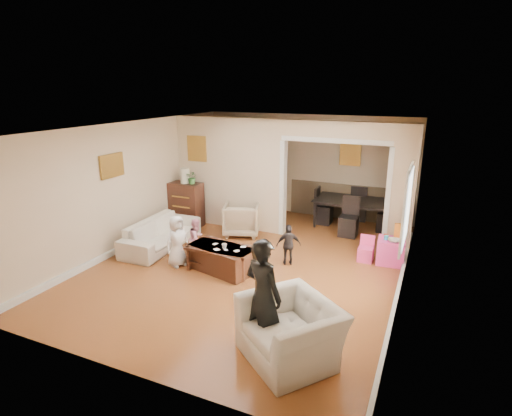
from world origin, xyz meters
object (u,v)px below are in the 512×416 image
at_px(coffee_table, 221,258).
at_px(sofa, 161,233).
at_px(armchair_back, 242,219).
at_px(child_toddler, 289,245).
at_px(dresser, 186,204).
at_px(play_table, 391,251).
at_px(armchair_front, 290,331).
at_px(child_kneel_a, 177,241).
at_px(adult_person, 263,296).
at_px(dining_table, 354,214).
at_px(coffee_cup, 224,246).
at_px(table_lamp, 185,176).
at_px(cyan_cup, 386,238).
at_px(child_kneel_b, 197,239).

bearing_deg(coffee_table, sofa, 163.18).
bearing_deg(sofa, armchair_back, -43.95).
relative_size(coffee_table, child_toddler, 1.55).
bearing_deg(dresser, play_table, -3.57).
height_order(sofa, armchair_front, armchair_front).
bearing_deg(child_kneel_a, adult_person, -100.76).
height_order(coffee_table, dining_table, dining_table).
bearing_deg(adult_person, play_table, -89.78).
relative_size(armchair_back, child_toddler, 1.01).
bearing_deg(armchair_front, dining_table, 130.96).
distance_m(coffee_cup, child_kneel_a, 0.96).
distance_m(armchair_front, dining_table, 5.33).
bearing_deg(table_lamp, cyan_cup, -4.25).
bearing_deg(dining_table, dresser, -157.92).
xyz_separation_m(sofa, dining_table, (3.50, 2.89, 0.04)).
relative_size(dresser, coffee_cup, 11.02).
bearing_deg(play_table, sofa, -166.62).
height_order(armchair_back, coffee_table, armchair_back).
bearing_deg(armchair_back, dining_table, -165.31).
bearing_deg(child_kneel_b, dining_table, -44.47).
bearing_deg(table_lamp, coffee_table, -43.84).
bearing_deg(armchair_back, sofa, 28.72).
height_order(table_lamp, adult_person, adult_person).
relative_size(armchair_back, child_kneel_a, 0.81).
bearing_deg(child_toddler, sofa, -21.22).
bearing_deg(adult_person, child_kneel_a, -15.53).
distance_m(dining_table, child_kneel_b, 3.98).
distance_m(table_lamp, adult_person, 5.24).
distance_m(armchair_back, play_table, 3.33).
height_order(table_lamp, dining_table, table_lamp).
bearing_deg(armchair_back, dresser, -19.81).
bearing_deg(dining_table, coffee_cup, -115.65).
xyz_separation_m(armchair_front, coffee_cup, (-1.91, 1.86, 0.13)).
bearing_deg(coffee_table, child_kneel_a, -169.99).
distance_m(coffee_table, cyan_cup, 3.15).
bearing_deg(adult_person, armchair_back, -41.36).
bearing_deg(sofa, armchair_front, -125.00).
xyz_separation_m(dresser, child_toddler, (3.03, -1.15, -0.14)).
relative_size(coffee_cup, child_kneel_b, 0.12).
distance_m(armchair_front, play_table, 3.61).
relative_size(play_table, child_kneel_a, 0.50).
distance_m(sofa, child_kneel_b, 1.05).
bearing_deg(dining_table, table_lamp, -157.92).
relative_size(armchair_back, play_table, 1.61).
height_order(coffee_table, cyan_cup, cyan_cup).
height_order(coffee_cup, cyan_cup, cyan_cup).
bearing_deg(table_lamp, armchair_front, -43.67).
bearing_deg(play_table, cyan_cup, -153.43).
distance_m(sofa, dresser, 1.43).
xyz_separation_m(table_lamp, adult_person, (3.61, -3.77, -0.48)).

